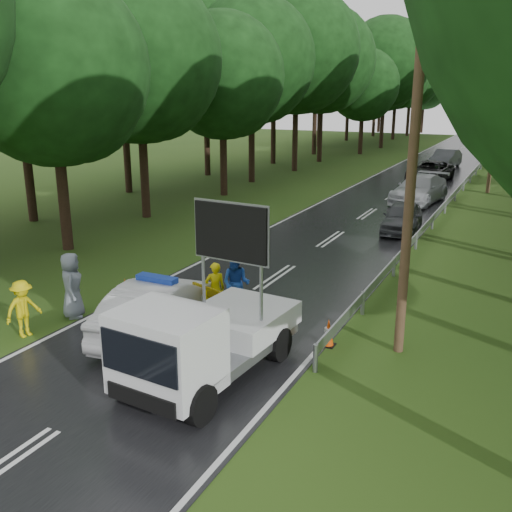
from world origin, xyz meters
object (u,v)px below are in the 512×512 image
Objects in this scene: work_truck at (201,339)px; queue_car_first at (402,217)px; police_sedan at (158,309)px; queue_car_fourth at (445,159)px; officer at (215,289)px; barrier at (227,304)px; queue_car_third at (430,172)px; queue_car_second at (419,189)px; civilian at (236,283)px.

queue_car_first is (0.92, 16.41, -0.37)m from work_truck.
queue_car_fourth is (1.66, 39.20, 0.02)m from police_sedan.
officer is 0.40× the size of queue_car_first.
work_truck reaches higher than barrier.
queue_car_fourth is (-1.65, 24.52, 0.10)m from queue_car_first.
queue_car_second is at bearing -78.34° from queue_car_third.
work_truck reaches higher than civilian.
civilian reaches higher than queue_car_first.
civilian is 28.49m from queue_car_third.
officer is at bearing 151.83° from barrier.
queue_car_second is (1.96, 20.58, -0.02)m from officer.
civilian is 12.47m from queue_car_first.
civilian is at bearing -86.61° from queue_car_second.
queue_car_second is 1.15× the size of queue_car_fourth.
queue_car_fourth is at bearing -99.95° from police_sedan.
work_truck is at bearing 71.95° from officer.
queue_car_fourth is at bearing 88.86° from queue_car_first.
work_truck is 32.64m from queue_car_third.
queue_car_third is at bearing 95.86° from work_truck.
queue_car_third is 1.12× the size of queue_car_fourth.
police_sedan is 0.89× the size of queue_car_third.
civilian is at bearing -105.37° from queue_car_first.
police_sedan is 39.24m from queue_car_fourth.
queue_car_first is at bearing -78.69° from queue_car_third.
work_truck is at bearing -83.01° from queue_car_third.
police_sedan is 2.65m from civilian.
barrier is (-0.78, 2.59, -0.18)m from work_truck.
officer is at bearing -117.18° from police_sedan.
work_truck is at bearing -54.42° from barrier.
civilian reaches higher than officer.
civilian is 0.33× the size of queue_car_third.
barrier is 1.64× the size of officer.
civilian reaches higher than queue_car_fourth.
queue_car_third is (-0.85, 8.46, -0.05)m from queue_car_second.
officer is (-1.72, 3.59, -0.24)m from work_truck.
police_sedan is 1.82m from barrier.
police_sedan is 2.95m from work_truck.
officer reaches higher than queue_car_second.
police_sedan is 0.95× the size of work_truck.
police_sedan is at bearing 148.90° from work_truck.
police_sedan reaches higher than queue_car_fourth.
police_sedan is 1.00× the size of queue_car_fourth.
police_sedan is at bearing -121.33° from civilian.
officer is 0.92× the size of civilian.
work_truck reaches higher than queue_car_fourth.
civilian reaches higher than queue_car_third.
queue_car_third is (-0.60, 32.63, -0.31)m from work_truck.
queue_car_first reaches higher than barrier.
police_sedan is at bearing -88.81° from queue_car_second.
barrier is 21.61m from queue_car_second.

